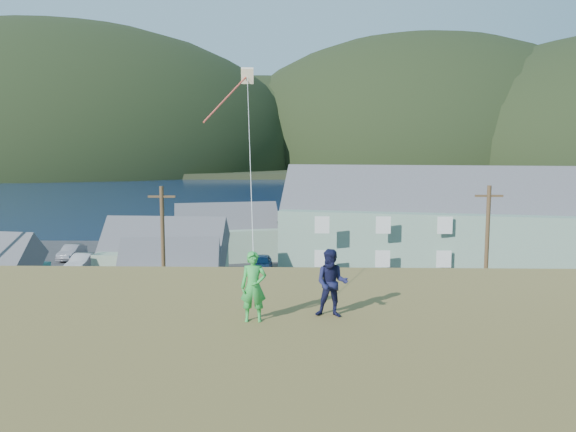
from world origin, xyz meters
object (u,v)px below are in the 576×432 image
Objects in this scene: shed_palegreen_near at (164,258)px; lodge at (465,223)px; shed_palegreen_far at (227,233)px; kite_flyer_green at (253,287)px; wharf at (224,232)px; shed_white at (170,273)px; kite_flyer_navy at (332,283)px.

lodge is at bearing 19.36° from shed_palegreen_near.
shed_palegreen_near reaches higher than shed_palegreen_far.
shed_palegreen_near is at bearing 104.73° from kite_flyer_green.
kite_flyer_green is at bearing -81.28° from wharf.
shed_palegreen_near reaches higher than shed_white.
kite_flyer_navy reaches higher than shed_palegreen_far.
lodge is 22.85m from shed_palegreen_far.
kite_flyer_green is at bearing -101.71° from lodge.
kite_flyer_navy is (1.80, 0.40, -0.01)m from kite_flyer_green.
wharf is 59.46m from kite_flyer_navy.
lodge is (24.68, -20.61, 4.00)m from wharf.
kite_flyer_green is 1.84m from kite_flyer_navy.
kite_flyer_navy is (11.51, -29.99, 5.37)m from shed_palegreen_near.
lodge reaches higher than kite_flyer_green.
wharf is at bearing 108.61° from kite_flyer_navy.
lodge reaches higher than shed_white.
shed_palegreen_near is at bearing -152.93° from lodge.
lodge is 41.07m from kite_flyer_green.
shed_white is at bearing -66.74° from shed_palegreen_near.
lodge reaches higher than wharf.
shed_palegreen_far is at bearing 78.70° from shed_palegreen_near.
lodge reaches higher than shed_palegreen_near.
shed_palegreen_far reaches higher than wharf.
kite_flyer_green is (6.43, -43.11, 5.36)m from shed_palegreen_far.
lodge is 2.98× the size of shed_palegreen_far.
lodge is at bearing -28.11° from shed_palegreen_far.
kite_flyer_navy is at bearing -74.40° from shed_white.
shed_palegreen_far is 7.06× the size of kite_flyer_green.
lodge is 40.04m from kite_flyer_navy.
wharf is 3.46× the size of shed_white.
shed_palegreen_far is at bearing 177.34° from lodge.
wharf is at bearing 151.02° from lodge.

